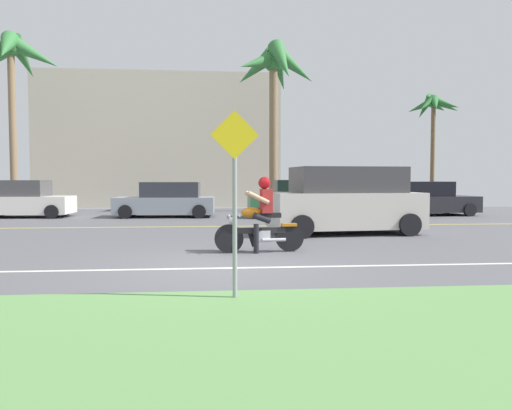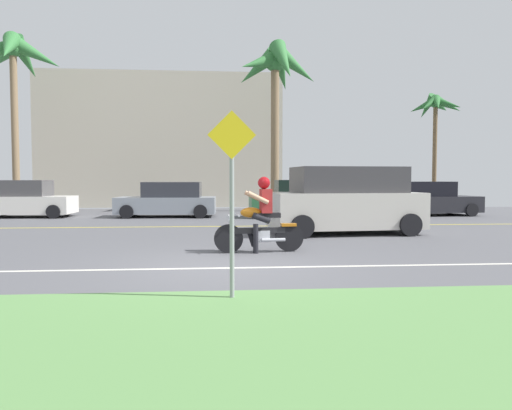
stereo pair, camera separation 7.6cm
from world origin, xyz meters
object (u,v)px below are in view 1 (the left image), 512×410
Objects in this scene: suv_nearby at (345,201)px; parked_car_0 at (24,200)px; street_sign at (235,186)px; motorcyclist at (261,220)px; parked_car_2 at (299,200)px; palm_tree_0 at (434,110)px; parked_car_3 at (423,199)px; palm_tree_2 at (274,74)px; palm_tree_1 at (11,60)px; parked_car_1 at (167,201)px.

parked_car_0 is (-11.77, 7.15, -0.22)m from suv_nearby.
suv_nearby is 8.63m from street_sign.
motorcyclist is 10.05m from parked_car_2.
palm_tree_0 is at bearing 54.61° from suv_nearby.
palm_tree_2 is (-6.22, 3.40, 6.09)m from parked_car_3.
parked_car_2 is 0.49× the size of palm_tree_2.
motorcyclist is 0.48× the size of parked_car_2.
suv_nearby is 0.56× the size of palm_tree_2.
palm_tree_1 reaches higher than parked_car_2.
palm_tree_0 reaches higher than motorcyclist.
parked_car_2 is (11.50, -0.97, 0.00)m from parked_car_0.
suv_nearby reaches higher than parked_car_2.
street_sign is (9.85, -18.33, -5.78)m from palm_tree_1.
palm_tree_0 reaches higher than parked_car_1.
parked_car_2 is 10.38m from palm_tree_0.
palm_tree_0 is 22.26m from street_sign.
suv_nearby is 18.24m from palm_tree_1.
parked_car_2 is at bearing 75.04° from motorcyclist.
parked_car_3 is at bearing 5.31° from parked_car_2.
parked_car_0 is 0.43× the size of palm_tree_1.
parked_car_3 is (5.64, 0.52, -0.03)m from parked_car_2.
palm_tree_1 is 21.60m from street_sign.
parked_car_1 is 0.68× the size of palm_tree_0.
motorcyclist is 0.43× the size of parked_car_3.
parked_car_3 is (8.24, 10.23, 0.00)m from motorcyclist.
parked_car_1 is at bearing 130.47° from suv_nearby.
parked_car_3 is at bearing -119.55° from palm_tree_0.
parked_car_1 is (5.95, -0.32, -0.03)m from parked_car_0.
palm_tree_1 is at bearing 178.10° from palm_tree_2.
palm_tree_1 reaches higher than street_sign.
palm_tree_0 is at bearing 60.45° from parked_car_3.
palm_tree_1 reaches higher than suv_nearby.
palm_tree_2 is at bearing 81.60° from motorcyclist.
motorcyclist is 18.53m from palm_tree_0.
suv_nearby is 11.70m from palm_tree_2.
palm_tree_0 is at bearing 1.12° from palm_tree_1.
palm_tree_2 is (12.62, -0.42, -0.51)m from palm_tree_1.
motorcyclist is 4.42m from street_sign.
parked_car_0 reaches higher than parked_car_3.
palm_tree_1 reaches higher than parked_car_0.
palm_tree_2 is (-0.85, 10.11, 5.84)m from suv_nearby.
palm_tree_0 reaches higher than street_sign.
parked_car_0 is 17.15m from parked_car_3.
parked_car_0 is 0.45× the size of palm_tree_2.
street_sign is (-11.40, -18.75, -3.73)m from palm_tree_0.
palm_tree_1 is at bearing 168.54° from parked_car_3.
palm_tree_0 reaches higher than parked_car_3.
parked_car_2 is 0.89× the size of parked_car_3.
street_sign reaches higher than suv_nearby.
motorcyclist is at bearing -128.83° from parked_car_3.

